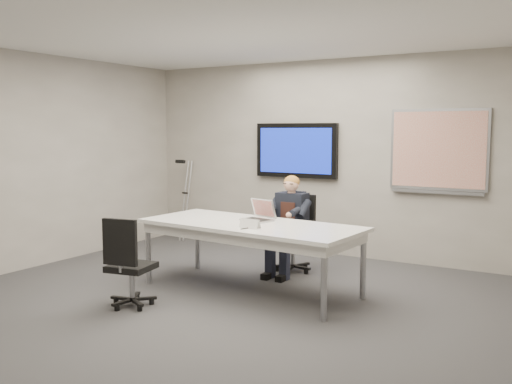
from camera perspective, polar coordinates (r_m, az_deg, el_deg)
The scene contains 14 objects.
floor at distance 5.94m, azimuth -4.85°, elevation -11.50°, with size 6.00×6.00×0.02m, color #373739.
ceiling at distance 5.74m, azimuth -5.13°, elevation 16.18°, with size 6.00×6.00×0.02m, color silver.
wall_back at distance 8.28m, azimuth 7.29°, elevation 3.40°, with size 6.00×0.02×2.80m, color gray.
wall_left at distance 7.81m, azimuth -23.13°, elevation 2.77°, with size 0.02×6.00×2.80m, color gray.
conference_table at distance 6.37m, azimuth -0.55°, elevation -3.91°, with size 2.57×1.22×0.77m.
tv_display at distance 8.44m, azimuth 4.04°, elevation 4.16°, with size 1.30×0.09×0.80m.
whiteboard at distance 7.76m, azimuth 17.78°, elevation 3.92°, with size 1.25×0.08×1.10m.
office_chair_far at distance 7.35m, azimuth 3.90°, elevation -5.54°, with size 0.52×0.52×0.98m.
office_chair_near at distance 6.01m, azimuth -12.53°, elevation -8.51°, with size 0.52×0.52×0.94m.
seated_person at distance 7.11m, azimuth 3.02°, elevation -4.35°, with size 0.39×0.67×1.24m.
crutch at distance 9.42m, azimuth -7.03°, elevation -0.67°, with size 0.18×0.34×1.35m, color #B2B5BA, non-canonical shape.
laptop at distance 6.55m, azimuth 0.36°, elevation -2.31°, with size 0.38×0.39×0.24m.
name_tent at distance 6.04m, azimuth -0.61°, elevation -3.15°, with size 0.24×0.07×0.10m, color silver, non-canonical shape.
pen at distance 5.99m, azimuth -1.06°, elevation -3.65°, with size 0.01×0.01×0.13m, color black.
Camera 1 is at (3.32, -4.58, 1.81)m, focal length 40.00 mm.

